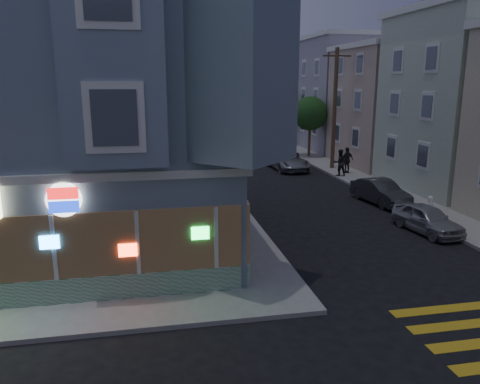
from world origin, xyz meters
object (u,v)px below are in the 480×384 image
object	(u,v)px
traffic_signal	(195,179)
parked_car_a	(427,219)
parked_car_d	(288,161)
parked_car_b	(380,192)
parked_car_c	(283,151)
pedestrian_b	(347,160)
fire_hydrant	(430,203)
street_tree_far	(285,109)
pedestrian_a	(340,163)
utility_pole	(335,107)
street_tree_near	(310,114)

from	to	relation	value
traffic_signal	parked_car_a	bearing A→B (deg)	9.63
parked_car_d	traffic_signal	size ratio (longest dim) A/B	0.96
parked_car_b	parked_car_c	bearing A→B (deg)	85.61
pedestrian_b	fire_hydrant	distance (m)	10.63
street_tree_far	parked_car_a	size ratio (longest dim) A/B	1.43
pedestrian_b	street_tree_far	bearing A→B (deg)	-107.81
pedestrian_a	traffic_signal	bearing A→B (deg)	52.28
pedestrian_a	traffic_signal	world-z (taller)	traffic_signal
utility_pole	pedestrian_b	bearing A→B (deg)	-83.25
traffic_signal	parked_car_b	bearing A→B (deg)	29.35
utility_pole	parked_car_d	distance (m)	5.37
street_tree_near	utility_pole	bearing A→B (deg)	-91.91
parked_car_c	traffic_signal	world-z (taller)	traffic_signal
traffic_signal	utility_pole	bearing A→B (deg)	48.06
parked_car_b	traffic_signal	world-z (taller)	traffic_signal
parked_car_c	parked_car_d	xyz separation A→B (m)	(-1.16, -5.20, 0.03)
pedestrian_b	utility_pole	bearing A→B (deg)	-101.26
parked_car_b	parked_car_c	xyz separation A→B (m)	(-0.94, 16.18, -0.02)
parked_car_a	traffic_signal	size ratio (longest dim) A/B	0.72
parked_car_a	parked_car_c	distance (m)	21.38
pedestrian_a	parked_car_d	xyz separation A→B (m)	(-2.71, 3.69, -0.40)
street_tree_far	pedestrian_b	world-z (taller)	street_tree_far
street_tree_far	traffic_signal	size ratio (longest dim) A/B	1.03
traffic_signal	parked_car_c	bearing A→B (deg)	58.88
parked_car_d	street_tree_far	bearing A→B (deg)	71.91
parked_car_c	pedestrian_b	bearing A→B (deg)	-73.58
street_tree_far	parked_car_d	distance (m)	14.21
utility_pole	parked_car_c	xyz separation A→B (m)	(-2.24, 5.84, -4.14)
street_tree_far	parked_car_a	bearing A→B (deg)	-93.68
street_tree_far	traffic_signal	world-z (taller)	street_tree_far
pedestrian_b	fire_hydrant	size ratio (longest dim) A/B	2.33
parked_car_d	traffic_signal	world-z (taller)	traffic_signal
fire_hydrant	parked_car_d	bearing A→B (deg)	105.03
pedestrian_b	fire_hydrant	world-z (taller)	pedestrian_b
street_tree_near	pedestrian_b	xyz separation A→B (m)	(0.06, -8.18, -2.84)
parked_car_d	pedestrian_b	bearing A→B (deg)	-40.64
utility_pole	pedestrian_a	size ratio (longest dim) A/B	4.78
parked_car_b	parked_car_d	bearing A→B (deg)	93.12
street_tree_far	parked_car_c	world-z (taller)	street_tree_far
parked_car_c	parked_car_b	bearing A→B (deg)	-87.55
pedestrian_a	parked_car_b	distance (m)	7.32
street_tree_near	fire_hydrant	distance (m)	19.09
street_tree_near	traffic_signal	xyz separation A→B (m)	(-12.72, -25.13, -0.30)
street_tree_near	parked_car_a	distance (m)	21.87
street_tree_near	traffic_signal	size ratio (longest dim) A/B	1.03
parked_car_c	parked_car_d	distance (m)	5.33
pedestrian_a	fire_hydrant	bearing A→B (deg)	93.86
parked_car_b	fire_hydrant	size ratio (longest dim) A/B	5.08
street_tree_near	street_tree_far	world-z (taller)	same
parked_car_b	fire_hydrant	xyz separation A→B (m)	(1.51, -2.46, -0.10)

